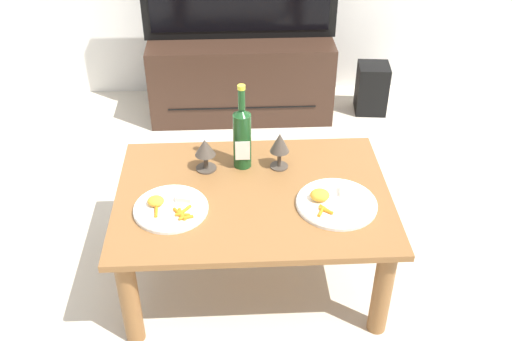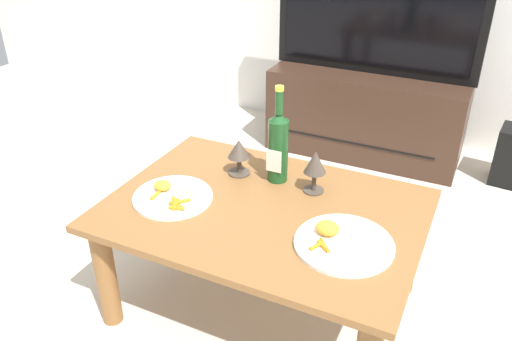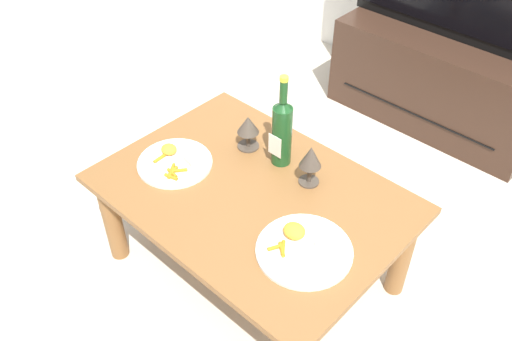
% 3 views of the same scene
% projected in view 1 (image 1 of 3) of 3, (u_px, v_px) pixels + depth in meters
% --- Properties ---
extents(ground_plane, '(6.40, 6.40, 0.00)m').
position_uv_depth(ground_plane, '(253.00, 274.00, 2.42)').
color(ground_plane, beige).
extents(dining_table, '(1.03, 0.73, 0.42)m').
position_uv_depth(dining_table, '(253.00, 208.00, 2.22)').
color(dining_table, brown).
rests_on(dining_table, ground_plane).
extents(tv_stand, '(1.05, 0.47, 0.47)m').
position_uv_depth(tv_stand, '(241.00, 75.00, 3.43)').
color(tv_stand, '#382319').
rests_on(tv_stand, ground_plane).
extents(floor_speaker, '(0.20, 0.20, 0.30)m').
position_uv_depth(floor_speaker, '(372.00, 88.00, 3.47)').
color(floor_speaker, black).
rests_on(floor_speaker, ground_plane).
extents(wine_bottle, '(0.07, 0.07, 0.35)m').
position_uv_depth(wine_bottle, '(242.00, 135.00, 2.24)').
color(wine_bottle, '#19471E').
rests_on(wine_bottle, dining_table).
extents(goblet_left, '(0.08, 0.08, 0.14)m').
position_uv_depth(goblet_left, '(205.00, 149.00, 2.25)').
color(goblet_left, '#473D33').
rests_on(goblet_left, dining_table).
extents(goblet_right, '(0.08, 0.08, 0.15)m').
position_uv_depth(goblet_right, '(280.00, 145.00, 2.25)').
color(goblet_right, '#473D33').
rests_on(goblet_right, dining_table).
extents(dinner_plate_left, '(0.27, 0.27, 0.05)m').
position_uv_depth(dinner_plate_left, '(171.00, 208.00, 2.08)').
color(dinner_plate_left, white).
rests_on(dinner_plate_left, dining_table).
extents(dinner_plate_right, '(0.30, 0.30, 0.05)m').
position_uv_depth(dinner_plate_right, '(335.00, 202.00, 2.11)').
color(dinner_plate_right, white).
rests_on(dinner_plate_right, dining_table).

